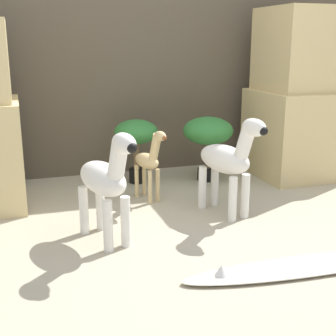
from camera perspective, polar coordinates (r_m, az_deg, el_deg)
The scene contains 9 objects.
ground_plane at distance 2.52m, azimuth 5.28°, elevation -10.07°, with size 14.00×14.00×0.00m, color #B2A88E.
wall_back at distance 3.91m, azimuth -4.56°, elevation 15.58°, with size 6.40×0.08×2.20m.
rock_pillar_right at distance 3.91m, azimuth 15.42°, elevation 7.99°, with size 0.63×0.69×1.33m.
zebra_right at distance 2.93m, azimuth 7.39°, elevation 0.97°, with size 0.29×0.55×0.65m.
zebra_left at distance 2.51m, azimuth -7.57°, elevation -1.44°, with size 0.29×0.55×0.65m.
giraffe_figurine at distance 3.19m, azimuth -2.30°, elevation 0.92°, with size 0.18×0.35×0.51m.
potted_palm_front at distance 3.66m, azimuth 4.90°, elevation 4.18°, with size 0.39×0.39×0.51m.
potted_palm_back at distance 3.59m, azimuth -3.91°, elevation 3.99°, with size 0.33×0.33×0.50m.
surfboard at distance 2.42m, azimuth 16.51°, elevation -11.33°, with size 1.30×0.28×0.08m.
Camera 1 is at (-0.92, -2.09, 1.08)m, focal length 50.00 mm.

